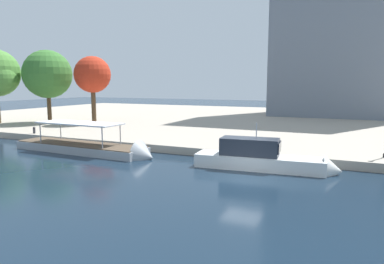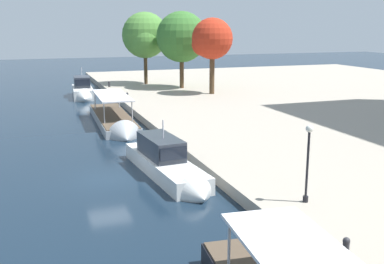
# 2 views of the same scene
# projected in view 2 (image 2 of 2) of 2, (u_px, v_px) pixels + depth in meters

# --- Properties ---
(ground_plane) EXTENTS (220.00, 220.00, 0.00)m
(ground_plane) POSITION_uv_depth(u_px,v_px,m) (108.00, 179.00, 28.21)
(ground_plane) COLOR #142333
(motor_yacht_0) EXTENTS (8.61, 2.91, 4.60)m
(motor_yacht_0) POSITION_uv_depth(u_px,v_px,m) (83.00, 92.00, 59.69)
(motor_yacht_0) COLOR silver
(motor_yacht_0) RESTS_ON ground_plane
(tour_boat_1) EXTENTS (14.76, 3.48, 3.95)m
(tour_boat_1) POSITION_uv_depth(u_px,v_px,m) (115.00, 122.00, 43.15)
(tour_boat_1) COLOR #9EA3A8
(tour_boat_1) RESTS_ON ground_plane
(motor_yacht_2) EXTENTS (10.57, 3.12, 4.24)m
(motor_yacht_2) POSITION_uv_depth(u_px,v_px,m) (168.00, 167.00, 28.58)
(motor_yacht_2) COLOR silver
(motor_yacht_2) RESTS_ON ground_plane
(mooring_bollard_0) EXTENTS (0.31, 0.31, 0.82)m
(mooring_bollard_0) POSITION_uv_depth(u_px,v_px,m) (109.00, 84.00, 64.72)
(mooring_bollard_0) COLOR #2D2D33
(mooring_bollard_0) RESTS_ON dock_promenade
(mooring_bollard_1) EXTENTS (0.28, 0.28, 0.84)m
(mooring_bollard_1) POSITION_uv_depth(u_px,v_px,m) (346.00, 247.00, 17.07)
(mooring_bollard_1) COLOR #2D2D33
(mooring_bollard_1) RESTS_ON dock_promenade
(mooring_bollard_2) EXTENTS (0.29, 0.29, 0.77)m
(mooring_bollard_2) POSITION_uv_depth(u_px,v_px,m) (127.00, 95.00, 54.22)
(mooring_bollard_2) COLOR #2D2D33
(mooring_bollard_2) RESTS_ON dock_promenade
(lamp_post) EXTENTS (0.37, 0.37, 3.87)m
(lamp_post) POSITION_uv_depth(u_px,v_px,m) (308.00, 157.00, 22.13)
(lamp_post) COLOR black
(lamp_post) RESTS_ON dock_promenade
(tree_0) EXTENTS (5.09, 5.17, 9.40)m
(tree_0) POSITION_uv_depth(u_px,v_px,m) (211.00, 40.00, 56.84)
(tree_0) COLOR #4C3823
(tree_0) RESTS_ON dock_promenade
(tree_2) EXTENTS (6.88, 6.61, 10.38)m
(tree_2) POSITION_uv_depth(u_px,v_px,m) (146.00, 37.00, 66.47)
(tree_2) COLOR #4C3823
(tree_2) RESTS_ON dock_promenade
(tree_4) EXTENTS (6.84, 6.84, 10.35)m
(tree_4) POSITION_uv_depth(u_px,v_px,m) (182.00, 39.00, 62.32)
(tree_4) COLOR #4C3823
(tree_4) RESTS_ON dock_promenade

